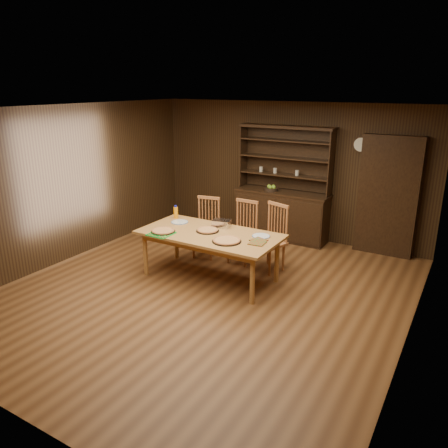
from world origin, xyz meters
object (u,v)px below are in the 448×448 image
Objects in this scene: dining_table at (210,237)px; chair_left at (207,225)px; china_hutch at (282,209)px; chair_right at (273,235)px; chair_center at (244,229)px; juice_bottle at (176,212)px.

chair_left is (-0.57, 0.81, -0.13)m from dining_table.
chair_right is (0.49, -1.48, -0.01)m from china_hutch.
dining_table is at bearing -94.61° from china_hutch.
china_hutch is 2.05× the size of chair_center.
chair_right is at bearing -4.50° from chair_center.
juice_bottle is (-1.58, -0.48, 0.27)m from chair_right.
dining_table is at bearing -110.31° from chair_right.
dining_table is 2.03× the size of chair_center.
chair_left is 4.73× the size of juice_bottle.
dining_table is 1.96× the size of chair_right.
chair_center is 0.97× the size of chair_right.
juice_bottle is at bearing -118.98° from china_hutch.
chair_left is (-0.76, -1.51, -0.04)m from china_hutch.
chair_center is (0.11, 0.90, -0.12)m from dining_table.
chair_center is at bearing -3.25° from chair_left.
dining_table is 0.92m from chair_center.
chair_right is 4.96× the size of juice_bottle.
chair_center is at bearing 28.31° from juice_bottle.
juice_bottle is at bearing -144.56° from chair_right.
chair_right is (0.68, 0.84, -0.10)m from dining_table.
chair_right is at bearing 51.22° from dining_table.
chair_right is (0.57, -0.06, 0.02)m from chair_center.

